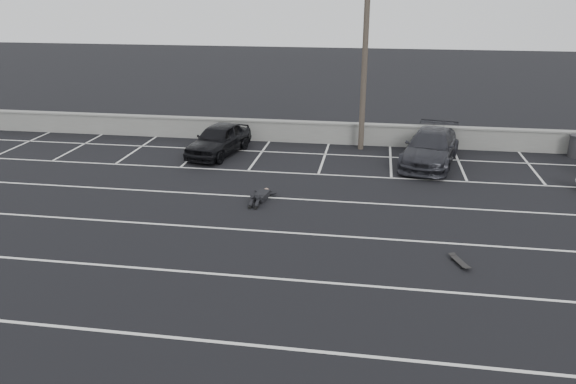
% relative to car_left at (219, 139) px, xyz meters
% --- Properties ---
extents(ground, '(120.00, 120.00, 0.00)m').
position_rel_car_left_xyz_m(ground, '(3.88, -11.22, -0.72)').
color(ground, black).
rests_on(ground, ground).
extents(seawall, '(50.00, 0.45, 1.06)m').
position_rel_car_left_xyz_m(seawall, '(3.88, 2.78, -0.17)').
color(seawall, gray).
rests_on(seawall, ground).
extents(stall_lines, '(36.00, 20.05, 0.01)m').
position_rel_car_left_xyz_m(stall_lines, '(3.79, -6.82, -0.71)').
color(stall_lines, silver).
rests_on(stall_lines, ground).
extents(car_left, '(2.56, 4.47, 1.43)m').
position_rel_car_left_xyz_m(car_left, '(0.00, 0.00, 0.00)').
color(car_left, black).
rests_on(car_left, ground).
extents(car_right, '(3.16, 5.42, 1.48)m').
position_rel_car_left_xyz_m(car_right, '(9.55, 0.03, 0.02)').
color(car_right, '#25262C').
rests_on(car_right, ground).
extents(utility_pole, '(1.31, 0.26, 9.83)m').
position_rel_car_left_xyz_m(utility_pole, '(6.47, 1.98, 4.26)').
color(utility_pole, '#4C4238').
rests_on(utility_pole, ground).
extents(trash_bin, '(0.71, 0.71, 1.03)m').
position_rel_car_left_xyz_m(trash_bin, '(16.19, 2.15, -0.19)').
color(trash_bin, '#2A2A2D').
rests_on(trash_bin, ground).
extents(person, '(1.40, 2.45, 0.45)m').
position_rel_car_left_xyz_m(person, '(3.13, -5.30, -0.49)').
color(person, black).
rests_on(person, ground).
extents(skateboard, '(0.48, 0.80, 0.09)m').
position_rel_car_left_xyz_m(skateboard, '(9.67, -9.57, -0.64)').
color(skateboard, black).
rests_on(skateboard, ground).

